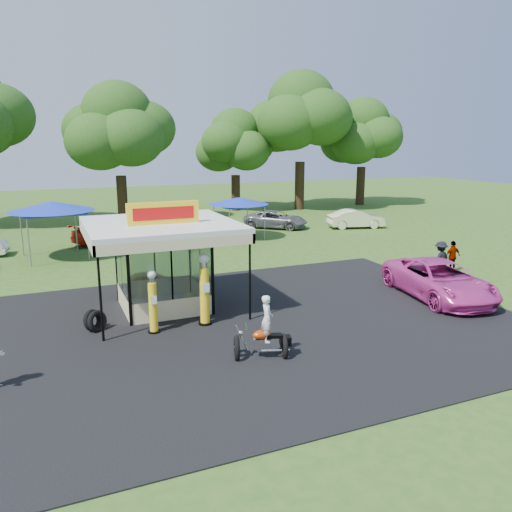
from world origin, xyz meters
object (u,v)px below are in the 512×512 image
Objects in this scene: a_frame_sign at (474,293)px; pink_sedan at (439,280)px; gas_station_kiosk at (162,264)px; spectator_east_b at (453,256)px; gas_pump_right at (204,291)px; gas_pump_left at (153,303)px; tent_east at (239,201)px; motorcycle at (265,333)px; bg_car_b at (109,232)px; bg_car_d at (276,219)px; kiosk_car at (152,282)px; spectator_east_a at (440,259)px; bg_car_c at (201,227)px; tent_west at (52,207)px; bg_car_e at (356,219)px.

a_frame_sign is 0.18× the size of pink_sedan.
spectator_east_b is (14.41, -0.02, -1.01)m from gas_station_kiosk.
gas_station_kiosk reaches higher than gas_pump_right.
tent_east is at bearing 59.28° from gas_pump_left.
a_frame_sign is (9.51, 1.20, -0.26)m from motorcycle.
motorcycle is at bearing 24.60° from spectator_east_b.
gas_pump_left is 2.14× the size of a_frame_sign.
bg_car_d is at bearing -110.32° from bg_car_b.
gas_pump_left is at bearing -120.72° from tent_east.
a_frame_sign is 0.26× the size of tent_east.
gas_pump_right reaches higher than kiosk_car.
spectator_east_b is (15.30, 2.41, -0.28)m from gas_pump_left.
spectator_east_a is (1.95, 3.98, 0.33)m from a_frame_sign.
bg_car_c is (6.44, 15.73, -0.32)m from gas_pump_left.
gas_pump_left reaches higher than a_frame_sign.
a_frame_sign is 0.66× the size of spectator_east_b.
motorcycle is at bearing -50.77° from gas_pump_left.
tent_east reaches higher than bg_car_c.
bg_car_b reaches higher than kiosk_car.
spectator_east_b reaches higher than pink_sedan.
gas_station_kiosk is 1.15× the size of bg_car_b.
kiosk_car is 17.41m from bg_car_d.
gas_pump_right is (1.81, 0.07, 0.18)m from gas_pump_left.
spectator_east_a is at bearing -149.48° from bg_car_c.
tent_west reaches higher than spectator_east_b.
tent_east reaches higher than bg_car_b.
pink_sedan is 18.12m from bg_car_d.
tent_west reaches higher than gas_pump_left.
bg_car_e is (6.63, 15.77, -0.08)m from pink_sedan.
gas_pump_right is 0.55× the size of bg_car_b.
gas_pump_right is at bearing -115.29° from tent_east.
a_frame_sign is 13.09m from kiosk_car.
tent_east is (8.69, 14.63, 1.43)m from gas_pump_left.
spectator_east_a reaches higher than pink_sedan.
kiosk_car is (-1.75, 7.87, -0.30)m from motorcycle.
gas_station_kiosk is 11.18m from pink_sedan.
gas_pump_left is 13.64m from tent_west.
tent_west is at bearing 123.02° from a_frame_sign.
spectator_east_b is (3.71, 3.08, 0.00)m from pink_sedan.
gas_station_kiosk is 14.20m from bg_car_b.
gas_pump_left is at bearing -177.64° from gas_pump_right.
gas_station_kiosk reaches higher than bg_car_b.
gas_pump_left reaches higher than bg_car_e.
kiosk_car is 0.60× the size of bg_car_b.
kiosk_car is at bearing 178.49° from bg_car_d.
bg_car_c is (5.88, -0.85, 0.06)m from bg_car_b.
spectator_east_b reaches higher than bg_car_d.
bg_car_c reaches higher than bg_car_e.
spectator_east_b is 0.33× the size of bg_car_b.
bg_car_b is (-13.54, 14.62, -0.17)m from spectator_east_a.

